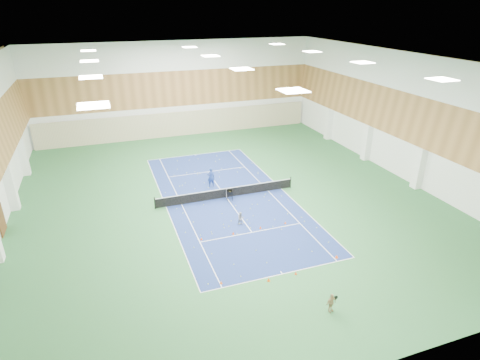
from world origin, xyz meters
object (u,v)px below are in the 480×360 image
tennis_net (226,192)px  coach (211,177)px  child_court (241,218)px  ball_cart (230,195)px  child_apron (331,303)px

tennis_net → coach: coach is taller
child_court → ball_cart: 4.39m
child_apron → ball_cart: size_ratio=1.26×
child_apron → child_court: bearing=84.4°
ball_cart → tennis_net: bearing=114.0°
tennis_net → ball_cart: (0.11, -0.60, -0.07)m
tennis_net → ball_cart: size_ratio=13.29×
tennis_net → child_apron: (1.11, -15.91, 0.06)m
coach → ball_cart: bearing=105.1°
coach → child_apron: 18.83m
tennis_net → child_court: tennis_net is taller
tennis_net → ball_cart: tennis_net is taller
tennis_net → coach: 2.93m
child_apron → tennis_net: bearing=80.6°
coach → child_court: (0.23, -7.79, -0.41)m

